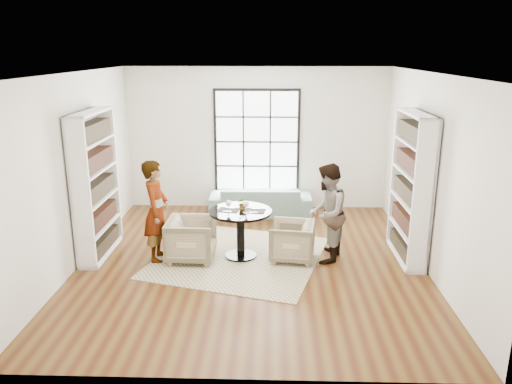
{
  "coord_description": "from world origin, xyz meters",
  "views": [
    {
      "loc": [
        0.32,
        -7.48,
        3.34
      ],
      "look_at": [
        0.06,
        0.4,
        1.07
      ],
      "focal_mm": 35.0,
      "sensor_mm": 36.0,
      "label": 1
    }
  ],
  "objects_px": {
    "sofa": "(261,200)",
    "person_right": "(327,213)",
    "armchair_left": "(191,239)",
    "wine_glass_left": "(228,203)",
    "flower_centerpiece": "(243,203)",
    "person_left": "(156,211)",
    "armchair_right": "(292,241)",
    "pedestal_table": "(241,223)",
    "wine_glass_right": "(246,204)"
  },
  "relations": [
    {
      "from": "sofa",
      "to": "wine_glass_right",
      "type": "height_order",
      "value": "wine_glass_right"
    },
    {
      "from": "armchair_right",
      "to": "wine_glass_right",
      "type": "distance_m",
      "value": 0.99
    },
    {
      "from": "armchair_right",
      "to": "wine_glass_right",
      "type": "bearing_deg",
      "value": -77.47
    },
    {
      "from": "wine_glass_left",
      "to": "flower_centerpiece",
      "type": "height_order",
      "value": "flower_centerpiece"
    },
    {
      "from": "person_right",
      "to": "flower_centerpiece",
      "type": "relative_size",
      "value": 7.78
    },
    {
      "from": "armchair_left",
      "to": "wine_glass_left",
      "type": "relative_size",
      "value": 3.92
    },
    {
      "from": "armchair_right",
      "to": "wine_glass_left",
      "type": "relative_size",
      "value": 3.58
    },
    {
      "from": "armchair_right",
      "to": "armchair_left",
      "type": "bearing_deg",
      "value": -80.66
    },
    {
      "from": "pedestal_table",
      "to": "armchair_right",
      "type": "bearing_deg",
      "value": -5.58
    },
    {
      "from": "person_left",
      "to": "flower_centerpiece",
      "type": "height_order",
      "value": "person_left"
    },
    {
      "from": "person_left",
      "to": "person_right",
      "type": "distance_m",
      "value": 2.74
    },
    {
      "from": "wine_glass_left",
      "to": "pedestal_table",
      "type": "bearing_deg",
      "value": 23.86
    },
    {
      "from": "armchair_right",
      "to": "person_left",
      "type": "height_order",
      "value": "person_left"
    },
    {
      "from": "armchair_right",
      "to": "person_right",
      "type": "bearing_deg",
      "value": 97.58
    },
    {
      "from": "sofa",
      "to": "flower_centerpiece",
      "type": "bearing_deg",
      "value": 82.68
    },
    {
      "from": "wine_glass_right",
      "to": "flower_centerpiece",
      "type": "relative_size",
      "value": 1.02
    },
    {
      "from": "armchair_left",
      "to": "sofa",
      "type": "bearing_deg",
      "value": -23.77
    },
    {
      "from": "pedestal_table",
      "to": "armchair_left",
      "type": "relative_size",
      "value": 1.32
    },
    {
      "from": "sofa",
      "to": "person_right",
      "type": "bearing_deg",
      "value": 114.58
    },
    {
      "from": "armchair_right",
      "to": "person_right",
      "type": "distance_m",
      "value": 0.73
    },
    {
      "from": "person_right",
      "to": "armchair_left",
      "type": "bearing_deg",
      "value": -72.42
    },
    {
      "from": "wine_glass_left",
      "to": "flower_centerpiece",
      "type": "bearing_deg",
      "value": 30.6
    },
    {
      "from": "wine_glass_right",
      "to": "person_left",
      "type": "bearing_deg",
      "value": 179.44
    },
    {
      "from": "armchair_left",
      "to": "wine_glass_right",
      "type": "relative_size",
      "value": 3.68
    },
    {
      "from": "armchair_left",
      "to": "person_left",
      "type": "xyz_separation_m",
      "value": [
        -0.55,
        0.0,
        0.48
      ]
    },
    {
      "from": "pedestal_table",
      "to": "armchair_left",
      "type": "distance_m",
      "value": 0.84
    },
    {
      "from": "sofa",
      "to": "wine_glass_left",
      "type": "height_order",
      "value": "wine_glass_left"
    },
    {
      "from": "person_left",
      "to": "armchair_right",
      "type": "bearing_deg",
      "value": -88.52
    },
    {
      "from": "pedestal_table",
      "to": "armchair_left",
      "type": "bearing_deg",
      "value": -170.55
    },
    {
      "from": "flower_centerpiece",
      "to": "person_right",
      "type": "bearing_deg",
      "value": -5.58
    },
    {
      "from": "person_left",
      "to": "flower_centerpiece",
      "type": "bearing_deg",
      "value": -82.32
    },
    {
      "from": "pedestal_table",
      "to": "wine_glass_left",
      "type": "distance_m",
      "value": 0.42
    },
    {
      "from": "person_right",
      "to": "wine_glass_right",
      "type": "bearing_deg",
      "value": -70.89
    },
    {
      "from": "sofa",
      "to": "person_right",
      "type": "height_order",
      "value": "person_right"
    },
    {
      "from": "pedestal_table",
      "to": "wine_glass_right",
      "type": "height_order",
      "value": "wine_glass_right"
    },
    {
      "from": "armchair_right",
      "to": "wine_glass_left",
      "type": "bearing_deg",
      "value": -82.42
    },
    {
      "from": "person_right",
      "to": "person_left",
      "type": "bearing_deg",
      "value": -72.69
    },
    {
      "from": "flower_centerpiece",
      "to": "wine_glass_left",
      "type": "bearing_deg",
      "value": -149.4
    },
    {
      "from": "pedestal_table",
      "to": "sofa",
      "type": "xyz_separation_m",
      "value": [
        0.28,
        2.24,
        -0.28
      ]
    },
    {
      "from": "armchair_left",
      "to": "person_left",
      "type": "height_order",
      "value": "person_left"
    },
    {
      "from": "pedestal_table",
      "to": "wine_glass_left",
      "type": "relative_size",
      "value": 5.17
    },
    {
      "from": "armchair_left",
      "to": "person_right",
      "type": "height_order",
      "value": "person_right"
    },
    {
      "from": "armchair_left",
      "to": "wine_glass_left",
      "type": "distance_m",
      "value": 0.86
    },
    {
      "from": "person_right",
      "to": "wine_glass_left",
      "type": "bearing_deg",
      "value": -73.74
    },
    {
      "from": "person_right",
      "to": "flower_centerpiece",
      "type": "height_order",
      "value": "person_right"
    },
    {
      "from": "person_right",
      "to": "wine_glass_left",
      "type": "xyz_separation_m",
      "value": [
        -1.58,
        0.0,
        0.15
      ]
    },
    {
      "from": "armchair_right",
      "to": "person_right",
      "type": "height_order",
      "value": "person_right"
    },
    {
      "from": "armchair_left",
      "to": "wine_glass_left",
      "type": "height_order",
      "value": "wine_glass_left"
    },
    {
      "from": "sofa",
      "to": "wine_glass_right",
      "type": "xyz_separation_m",
      "value": [
        -0.18,
        -2.38,
        0.66
      ]
    },
    {
      "from": "sofa",
      "to": "person_left",
      "type": "height_order",
      "value": "person_left"
    }
  ]
}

